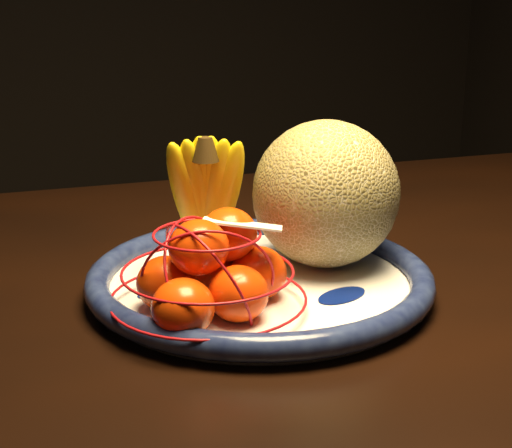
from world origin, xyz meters
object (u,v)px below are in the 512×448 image
object	(u,v)px
dining_table	(249,357)
fruit_bowl	(260,280)
cantaloupe	(326,194)
banana_bunch	(206,195)
mandarin_bag	(212,273)

from	to	relation	value
dining_table	fruit_bowl	distance (m)	0.10
cantaloupe	banana_bunch	bearing A→B (deg)	163.63
cantaloupe	banana_bunch	size ratio (longest dim) A/B	0.99
cantaloupe	mandarin_bag	size ratio (longest dim) A/B	0.65
cantaloupe	banana_bunch	world-z (taller)	banana_bunch
dining_table	banana_bunch	bearing A→B (deg)	142.65
dining_table	cantaloupe	size ratio (longest dim) A/B	10.48
fruit_bowl	cantaloupe	size ratio (longest dim) A/B	2.26
cantaloupe	dining_table	bearing A→B (deg)	176.17
fruit_bowl	banana_bunch	xyz separation A→B (m)	(-0.04, 0.06, 0.08)
cantaloupe	mandarin_bag	distance (m)	0.17
banana_bunch	mandarin_bag	size ratio (longest dim) A/B	0.66
dining_table	banana_bunch	world-z (taller)	banana_bunch
fruit_bowl	mandarin_bag	world-z (taller)	mandarin_bag
fruit_bowl	banana_bunch	bearing A→B (deg)	122.68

